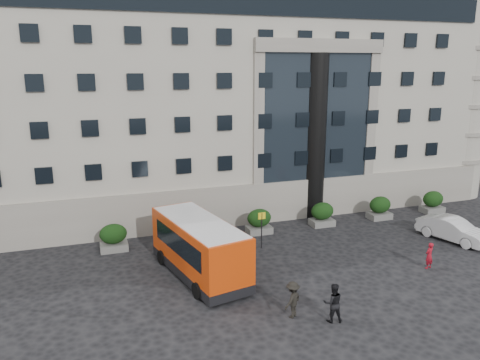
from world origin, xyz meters
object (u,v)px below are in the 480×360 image
object	(u,v)px
pedestrian_b	(333,303)
pedestrian_c	(293,300)
hedge_a	(113,237)
hedge_b	(190,229)
pedestrian_a	(429,256)
hedge_c	(259,221)
hedge_d	(322,214)
hedge_e	(380,208)
minibus	(199,246)
bus_stop_sign	(262,224)
white_taxi	(453,229)
hedge_f	(433,202)

from	to	relation	value
pedestrian_b	pedestrian_c	world-z (taller)	pedestrian_b
pedestrian_b	pedestrian_c	xyz separation A→B (m)	(-1.68, 0.99, -0.05)
hedge_a	hedge_b	bearing A→B (deg)	0.00
pedestrian_a	hedge_c	bearing A→B (deg)	-66.67
hedge_c	pedestrian_c	bearing A→B (deg)	-103.04
hedge_b	hedge_d	world-z (taller)	same
hedge_a	hedge_e	world-z (taller)	same
hedge_a	hedge_b	world-z (taller)	same
hedge_b	minibus	size ratio (longest dim) A/B	0.22
hedge_a	hedge_b	distance (m)	5.20
minibus	pedestrian_b	bearing A→B (deg)	-67.46
hedge_a	bus_stop_sign	size ratio (longest dim) A/B	0.73
hedge_b	pedestrian_c	bearing A→B (deg)	-77.75
hedge_a	pedestrian_c	size ratio (longest dim) A/B	0.99
hedge_d	pedestrian_b	xyz separation A→B (m)	(-6.21, -12.58, 0.05)
hedge_d	hedge_e	world-z (taller)	same
hedge_c	hedge_e	bearing A→B (deg)	0.00
hedge_c	white_taxi	world-z (taller)	hedge_c
hedge_b	minibus	world-z (taller)	minibus
hedge_a	hedge_f	distance (m)	26.00
hedge_e	pedestrian_c	bearing A→B (deg)	-138.47
hedge_d	minibus	bearing A→B (deg)	-153.58
hedge_f	white_taxi	distance (m)	6.60
hedge_f	pedestrian_a	distance (m)	12.09
hedge_a	pedestrian_a	bearing A→B (deg)	-26.74
hedge_a	minibus	world-z (taller)	minibus
hedge_a	pedestrian_c	distance (m)	13.92
white_taxi	pedestrian_b	world-z (taller)	pedestrian_b
bus_stop_sign	pedestrian_b	world-z (taller)	bus_stop_sign
hedge_e	hedge_f	xyz separation A→B (m)	(5.20, 0.00, 0.00)
hedge_c	hedge_a	bearing A→B (deg)	180.00
hedge_c	hedge_d	distance (m)	5.20
hedge_c	pedestrian_b	distance (m)	12.62
white_taxi	pedestrian_a	distance (m)	5.83
hedge_d	hedge_e	bearing A→B (deg)	0.00
minibus	pedestrian_c	distance (m)	6.93
hedge_b	hedge_d	size ratio (longest dim) A/B	1.00
hedge_a	minibus	distance (m)	7.19
hedge_f	hedge_d	bearing A→B (deg)	180.00
hedge_e	bus_stop_sign	bearing A→B (deg)	-166.08
pedestrian_c	pedestrian_b	bearing A→B (deg)	115.01
hedge_b	hedge_f	size ratio (longest dim) A/B	1.00
hedge_a	hedge_b	xyz separation A→B (m)	(5.20, 0.00, 0.00)
bus_stop_sign	pedestrian_b	size ratio (longest dim) A/B	1.28
hedge_b	white_taxi	world-z (taller)	hedge_b
hedge_c	hedge_e	world-z (taller)	same
minibus	white_taxi	distance (m)	18.31
hedge_e	pedestrian_a	size ratio (longest dim) A/B	1.12
hedge_e	white_taxi	size ratio (longest dim) A/B	0.37
minibus	hedge_d	bearing A→B (deg)	14.49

